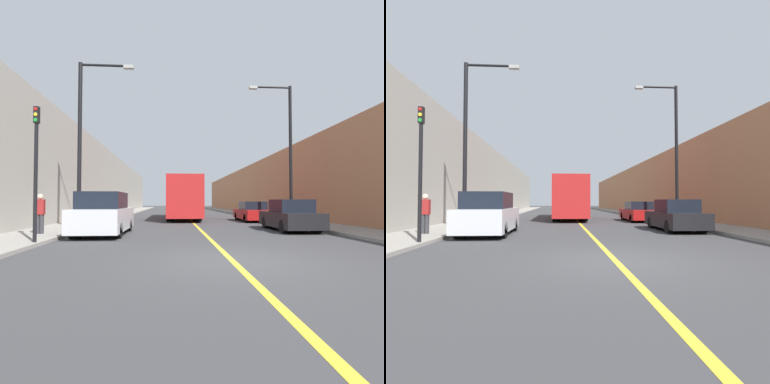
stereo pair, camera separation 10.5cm
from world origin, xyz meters
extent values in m
plane|color=#38383A|center=(0.00, 0.00, 0.00)|extent=(200.00, 200.00, 0.00)
cube|color=gray|center=(-7.07, 30.00, 0.06)|extent=(2.74, 72.00, 0.12)
cube|color=gray|center=(7.07, 30.00, 0.06)|extent=(2.74, 72.00, 0.12)
cube|color=gray|center=(-10.44, 30.00, 3.60)|extent=(4.00, 72.00, 7.21)
cube|color=#B2724C|center=(10.44, 30.00, 3.06)|extent=(4.00, 72.00, 6.12)
cube|color=gold|center=(0.00, 30.00, 0.00)|extent=(0.16, 72.00, 0.01)
cube|color=#AD1E1E|center=(-0.57, 17.83, 1.80)|extent=(2.56, 10.68, 2.99)
cube|color=black|center=(-0.57, 12.52, 2.32)|extent=(2.17, 0.04, 1.35)
cylinder|color=black|center=(-1.56, 14.52, 0.51)|extent=(0.56, 1.02, 1.02)
cylinder|color=black|center=(0.43, 14.52, 0.51)|extent=(0.56, 1.02, 1.02)
cylinder|color=black|center=(-1.56, 21.14, 0.51)|extent=(0.56, 1.02, 1.02)
cylinder|color=black|center=(0.43, 21.14, 0.51)|extent=(0.56, 1.02, 1.02)
cube|color=silver|center=(-4.41, 6.12, 0.67)|extent=(1.96, 4.61, 0.93)
cube|color=black|center=(-4.41, 5.89, 1.49)|extent=(1.73, 2.54, 0.70)
cube|color=black|center=(-4.41, 3.85, 0.83)|extent=(1.67, 0.04, 0.42)
cylinder|color=black|center=(-5.17, 4.69, 0.34)|extent=(0.43, 0.68, 0.68)
cylinder|color=black|center=(-3.64, 4.69, 0.34)|extent=(0.43, 0.68, 0.68)
cylinder|color=black|center=(-5.17, 7.56, 0.34)|extent=(0.43, 0.68, 0.68)
cylinder|color=black|center=(-3.64, 7.56, 0.34)|extent=(0.43, 0.68, 0.68)
cube|color=black|center=(4.40, 7.37, 0.55)|extent=(1.84, 4.22, 0.73)
cube|color=black|center=(4.40, 7.16, 1.23)|extent=(1.62, 1.90, 0.62)
cube|color=black|center=(4.40, 5.29, 0.68)|extent=(1.56, 0.04, 0.33)
cylinder|color=black|center=(3.68, 6.07, 0.31)|extent=(0.40, 0.62, 0.62)
cylinder|color=black|center=(5.12, 6.07, 0.31)|extent=(0.40, 0.62, 0.62)
cylinder|color=black|center=(3.68, 8.68, 0.31)|extent=(0.40, 0.62, 0.62)
cylinder|color=black|center=(5.12, 8.68, 0.31)|extent=(0.40, 0.62, 0.62)
cube|color=maroon|center=(4.44, 14.56, 0.53)|extent=(1.81, 4.63, 0.68)
cube|color=black|center=(4.44, 14.33, 1.16)|extent=(1.59, 2.08, 0.58)
cube|color=black|center=(4.44, 12.28, 0.65)|extent=(1.54, 0.04, 0.31)
cylinder|color=black|center=(3.74, 13.13, 0.31)|extent=(0.40, 0.62, 0.62)
cylinder|color=black|center=(5.15, 13.13, 0.31)|extent=(0.40, 0.62, 0.62)
cylinder|color=black|center=(3.74, 16.00, 0.31)|extent=(0.40, 0.62, 0.62)
cylinder|color=black|center=(5.15, 16.00, 0.31)|extent=(0.40, 0.62, 0.62)
cylinder|color=black|center=(-6.01, 7.82, 4.24)|extent=(0.20, 0.20, 8.23)
cylinder|color=black|center=(-4.82, 7.82, 8.25)|extent=(2.37, 0.12, 0.12)
cube|color=#999993|center=(-3.64, 7.82, 8.20)|extent=(0.50, 0.24, 0.16)
cylinder|color=black|center=(6.01, 11.06, 4.44)|extent=(0.20, 0.20, 8.63)
cylinder|color=black|center=(4.82, 11.06, 8.65)|extent=(2.37, 0.12, 0.12)
cube|color=#999993|center=(3.64, 11.06, 8.60)|extent=(0.50, 0.24, 0.16)
cylinder|color=black|center=(-5.91, 2.88, 2.07)|extent=(0.12, 0.12, 3.89)
cube|color=black|center=(-5.91, 2.88, 4.28)|extent=(0.16, 0.16, 0.55)
cylinder|color=#B21919|center=(-5.91, 2.79, 4.47)|extent=(0.11, 0.02, 0.11)
cylinder|color=yellow|center=(-5.91, 2.79, 4.28)|extent=(0.11, 0.02, 0.11)
cylinder|color=green|center=(-5.91, 2.79, 4.10)|extent=(0.11, 0.02, 0.11)
cylinder|color=#2D2D33|center=(-6.95, 5.50, 0.51)|extent=(0.16, 0.16, 0.79)
cylinder|color=#2D2D33|center=(-6.78, 5.50, 0.51)|extent=(0.16, 0.16, 0.79)
cube|color=maroon|center=(-6.86, 5.50, 1.22)|extent=(0.36, 0.20, 0.62)
sphere|color=beige|center=(-6.86, 5.50, 1.64)|extent=(0.23, 0.23, 0.23)
camera|label=1|loc=(-1.47, -7.19, 1.43)|focal=28.00mm
camera|label=2|loc=(-1.37, -7.20, 1.43)|focal=28.00mm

